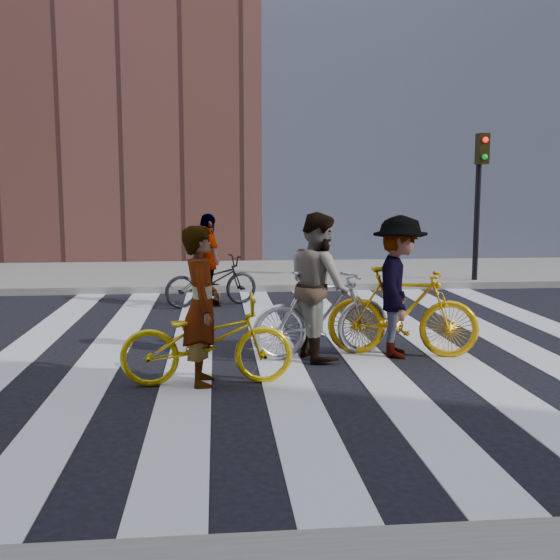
{
  "coord_description": "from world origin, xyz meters",
  "views": [
    {
      "loc": [
        -1.3,
        -8.51,
        2.08
      ],
      "look_at": [
        -0.44,
        0.3,
        0.89
      ],
      "focal_mm": 42.0,
      "sensor_mm": 36.0,
      "label": 1
    }
  ],
  "objects": [
    {
      "name": "ground",
      "position": [
        0.0,
        0.0,
        0.0
      ],
      "size": [
        100.0,
        100.0,
        0.0
      ],
      "primitive_type": "plane",
      "color": "black",
      "rests_on": "ground"
    },
    {
      "name": "bike_silver_mid",
      "position": [
        0.02,
        -0.5,
        0.56
      ],
      "size": [
        1.92,
        0.96,
        1.11
      ],
      "primitive_type": "imported",
      "rotation": [
        0.0,
        0.0,
        1.82
      ],
      "color": "#B6B9C1",
      "rests_on": "ground"
    },
    {
      "name": "traffic_signal",
      "position": [
        4.4,
        5.32,
        2.28
      ],
      "size": [
        0.22,
        0.42,
        3.33
      ],
      "color": "black",
      "rests_on": "ground"
    },
    {
      "name": "bike_yellow_left",
      "position": [
        -1.42,
        -1.55,
        0.49
      ],
      "size": [
        1.86,
        0.68,
        0.97
      ],
      "primitive_type": "imported",
      "rotation": [
        0.0,
        0.0,
        1.59
      ],
      "color": "gold",
      "rests_on": "ground"
    },
    {
      "name": "bike_yellow_right",
      "position": [
        1.04,
        -0.54,
        0.57
      ],
      "size": [
        1.97,
        1.04,
        1.14
      ],
      "primitive_type": "imported",
      "rotation": [
        0.0,
        0.0,
        1.29
      ],
      "color": "#E8A60C",
      "rests_on": "ground"
    },
    {
      "name": "rider_rear",
      "position": [
        -1.45,
        3.44,
        0.85
      ],
      "size": [
        0.73,
        1.08,
        1.7
      ],
      "primitive_type": "imported",
      "rotation": [
        0.0,
        0.0,
        1.92
      ],
      "color": "slate",
      "rests_on": "ground"
    },
    {
      "name": "rider_left",
      "position": [
        -1.47,
        -1.55,
        0.86
      ],
      "size": [
        0.42,
        0.64,
        1.73
      ],
      "primitive_type": "imported",
      "rotation": [
        0.0,
        0.0,
        1.59
      ],
      "color": "slate",
      "rests_on": "ground"
    },
    {
      "name": "zebra_crosswalk",
      "position": [
        0.0,
        0.0,
        0.01
      ],
      "size": [
        8.25,
        10.0,
        0.01
      ],
      "color": "silver",
      "rests_on": "ground"
    },
    {
      "name": "rider_mid",
      "position": [
        -0.03,
        -0.5,
        0.92
      ],
      "size": [
        0.89,
        1.04,
        1.84
      ],
      "primitive_type": "imported",
      "rotation": [
        0.0,
        0.0,
        1.82
      ],
      "color": "slate",
      "rests_on": "ground"
    },
    {
      "name": "sidewalk_far",
      "position": [
        0.0,
        7.5,
        0.07
      ],
      "size": [
        100.0,
        5.0,
        0.15
      ],
      "primitive_type": "cube",
      "color": "gray",
      "rests_on": "ground"
    },
    {
      "name": "rider_right",
      "position": [
        0.99,
        -0.54,
        0.9
      ],
      "size": [
        0.96,
        1.3,
        1.79
      ],
      "primitive_type": "imported",
      "rotation": [
        0.0,
        0.0,
        1.29
      ],
      "color": "slate",
      "rests_on": "ground"
    },
    {
      "name": "bike_dark_rear",
      "position": [
        -1.4,
        3.44,
        0.46
      ],
      "size": [
        1.86,
        1.19,
        0.92
      ],
      "primitive_type": "imported",
      "rotation": [
        0.0,
        0.0,
        1.92
      ],
      "color": "black",
      "rests_on": "ground"
    }
  ]
}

